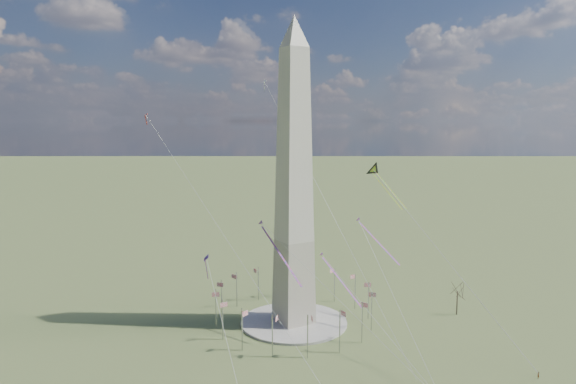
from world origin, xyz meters
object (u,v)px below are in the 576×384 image
washington_monument (294,183)px  tree_near (458,290)px  kite_delta_black (375,172)px  person_east (538,375)px

washington_monument → tree_near: washington_monument is taller
washington_monument → kite_delta_black: 41.34m
washington_monument → person_east: washington_monument is taller
kite_delta_black → tree_near: bearing=113.2°
washington_monument → person_east: size_ratio=53.76×
washington_monument → tree_near: size_ratio=7.80×
washington_monument → kite_delta_black: washington_monument is taller
person_east → washington_monument: bearing=-92.9°
tree_near → kite_delta_black: (-13.00, 30.20, 39.54)m
washington_monument → person_east: 88.34m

